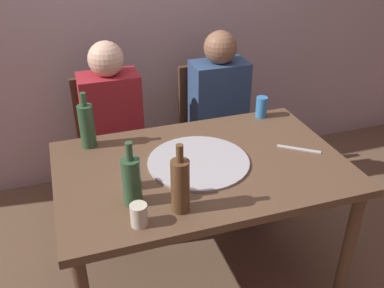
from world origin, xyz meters
name	(u,v)px	position (x,y,z in m)	size (l,w,h in m)	color
ground_plane	(200,276)	(0.00, 0.00, 0.00)	(8.00, 8.00, 0.00)	brown
dining_table	(202,179)	(0.00, 0.00, 0.67)	(1.39, 0.89, 0.76)	brown
pizza_tray	(198,162)	(-0.01, 0.02, 0.76)	(0.49, 0.49, 0.01)	#ADADB2
wine_bottle	(180,185)	(-0.20, -0.30, 0.88)	(0.08, 0.08, 0.31)	brown
beer_bottle	(132,180)	(-0.37, -0.19, 0.87)	(0.08, 0.08, 0.29)	#2D5133
water_bottle	(87,125)	(-0.49, 0.35, 0.88)	(0.08, 0.08, 0.29)	#2D5133
tumbler_near	(139,215)	(-0.38, -0.34, 0.80)	(0.07, 0.07, 0.09)	beige
tumbler_far	(130,178)	(-0.36, -0.08, 0.81)	(0.07, 0.07, 0.10)	beige
soda_can	(261,107)	(0.50, 0.38, 0.82)	(0.07, 0.07, 0.12)	#337AC1
table_knife	(299,149)	(0.52, -0.02, 0.76)	(0.22, 0.02, 0.01)	#B7B7BC
chair_left	(113,138)	(-0.32, 0.85, 0.51)	(0.44, 0.44, 0.90)	#472D1E
chair_right	(215,122)	(0.39, 0.85, 0.51)	(0.44, 0.44, 0.90)	#472D1E
guest_in_sweater	(115,131)	(-0.32, 0.69, 0.64)	(0.36, 0.56, 1.17)	maroon
guest_in_beanie	(223,115)	(0.39, 0.69, 0.64)	(0.36, 0.56, 1.17)	navy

